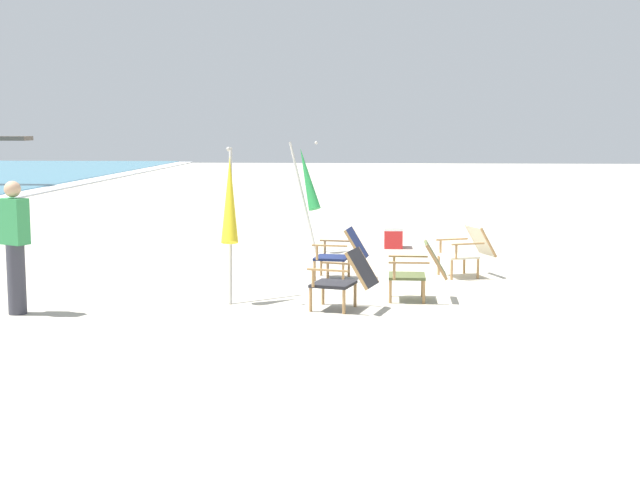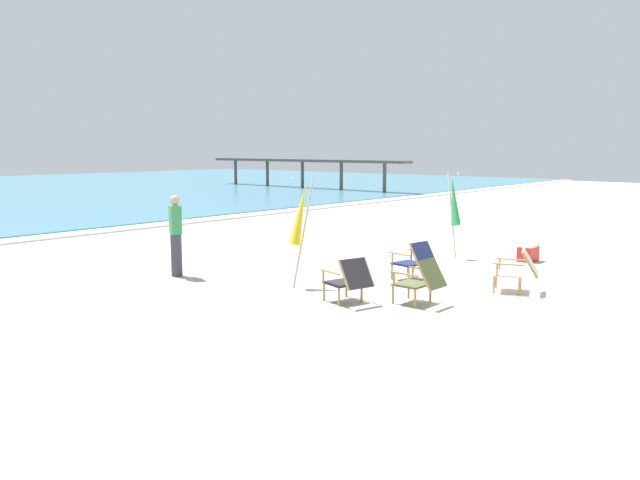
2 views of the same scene
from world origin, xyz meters
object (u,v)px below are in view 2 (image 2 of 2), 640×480
beach_chair_back_right (415,260)px  person_near_chairs (176,235)px  umbrella_furled_yellow (300,215)px  beach_chair_back_left (421,280)px  cooler_box (528,252)px  beach_chair_front_right (349,279)px  umbrella_furled_green (454,202)px  beach_chair_far_center (518,269)px

beach_chair_back_right → person_near_chairs: 4.76m
beach_chair_back_right → umbrella_furled_yellow: size_ratio=0.42×
beach_chair_back_left → umbrella_furled_yellow: size_ratio=0.38×
person_near_chairs → beach_chair_back_right: bearing=-54.9°
cooler_box → beach_chair_front_right: bearing=173.2°
beach_chair_back_right → cooler_box: 3.62m
umbrella_furled_yellow → cooler_box: 5.82m
beach_chair_front_right → umbrella_furled_green: bearing=9.9°
beach_chair_far_center → person_near_chairs: person_near_chairs is taller
umbrella_furled_yellow → person_near_chairs: 2.70m
beach_chair_front_right → beach_chair_far_center: bearing=-34.0°
beach_chair_back_right → beach_chair_back_left: bearing=-145.2°
beach_chair_back_left → cooler_box: bearing=2.9°
beach_chair_back_right → beach_chair_back_left: (-1.54, -1.07, 0.00)m
umbrella_furled_green → person_near_chairs: bearing=150.9°
beach_chair_front_right → person_near_chairs: bearing=96.9°
beach_chair_far_center → umbrella_furled_green: size_ratio=0.45×
umbrella_furled_green → umbrella_furled_yellow: bearing=172.1°
beach_chair_front_right → umbrella_furled_green: (5.12, 0.89, 0.90)m
umbrella_furled_green → beach_chair_front_right: bearing=-170.1°
beach_chair_back_right → umbrella_furled_yellow: 2.42m
beach_chair_back_right → cooler_box: beach_chair_back_right is taller
beach_chair_back_left → beach_chair_far_center: beach_chair_far_center is taller
beach_chair_front_right → person_near_chairs: size_ratio=0.55×
beach_chair_back_right → beach_chair_far_center: size_ratio=0.92×
beach_chair_front_right → umbrella_furled_green: umbrella_furled_green is taller
person_near_chairs → umbrella_furled_yellow: bearing=-68.5°
umbrella_furled_yellow → umbrella_furled_green: (4.62, -0.64, -0.01)m
umbrella_furled_yellow → beach_chair_back_right: bearing=-38.8°
person_near_chairs → cooler_box: person_near_chairs is taller
beach_chair_far_center → cooler_box: size_ratio=1.87×
beach_chair_back_right → person_near_chairs: (-2.73, 3.88, 0.42)m
beach_chair_back_right → umbrella_furled_green: 3.10m
umbrella_furled_green → beach_chair_far_center: bearing=-133.1°
umbrella_furled_yellow → beach_chair_front_right: bearing=-107.8°
beach_chair_back_left → cooler_box: size_ratio=1.59×
beach_chair_back_left → person_near_chairs: (-1.19, 4.95, 0.42)m
umbrella_furled_green → beach_chair_back_right: bearing=-165.1°
beach_chair_back_left → umbrella_furled_yellow: (-0.21, 2.48, 0.90)m
umbrella_furled_yellow → cooler_box: (5.27, -2.22, -1.12)m
beach_chair_far_center → beach_chair_back_right: bearing=101.4°
person_near_chairs → umbrella_furled_green: bearing=-29.1°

